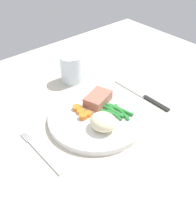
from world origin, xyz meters
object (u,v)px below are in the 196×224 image
water_glass (71,70)px  fork (41,152)px  dinner_plate (98,117)px  knife (142,95)px  meat_portion (98,99)px

water_glass → fork: bearing=-139.7°
dinner_plate → knife: (16.92, -0.29, -0.60)cm
meat_portion → dinner_plate: bearing=-130.6°
fork → water_glass: 31.64cm
dinner_plate → fork: bearing=-179.2°
knife → water_glass: water_glass is taller
knife → meat_portion: bearing=158.2°
fork → water_glass: size_ratio=1.94×
fork → knife: bearing=-3.0°
water_glass → knife: bearing=-62.7°
knife → water_glass: bearing=112.9°
meat_portion → knife: size_ratio=0.37×
dinner_plate → water_glass: water_glass is taller
meat_portion → water_glass: water_glass is taller
fork → knife: 34.50cm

